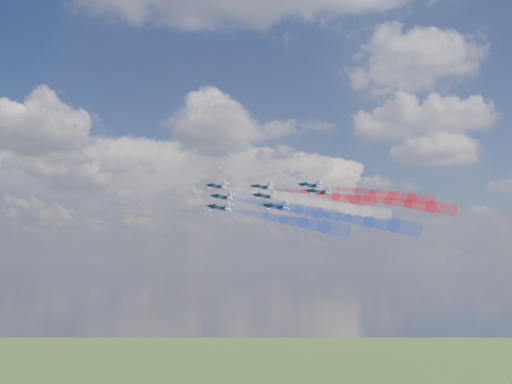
# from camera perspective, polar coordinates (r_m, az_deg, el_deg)

# --- Properties ---
(jet_lead) EXTENTS (13.29, 13.06, 6.65)m
(jet_lead) POSITION_cam_1_polar(r_m,az_deg,el_deg) (183.53, -4.00, 0.58)
(jet_lead) COLOR black
(trail_lead) EXTENTS (32.19, 24.73, 11.08)m
(trail_lead) POSITION_cam_1_polar(r_m,az_deg,el_deg) (167.07, 1.33, -0.19)
(trail_lead) COLOR white
(jet_inner_left) EXTENTS (13.29, 13.06, 6.65)m
(jet_inner_left) POSITION_cam_1_polar(r_m,az_deg,el_deg) (168.16, -3.48, -0.51)
(jet_inner_left) COLOR black
(trail_inner_left) EXTENTS (32.19, 24.73, 11.08)m
(trail_inner_left) POSITION_cam_1_polar(r_m,az_deg,el_deg) (151.98, 2.45, -1.48)
(trail_inner_left) COLOR blue
(jet_inner_right) EXTENTS (13.29, 13.06, 6.65)m
(jet_inner_right) POSITION_cam_1_polar(r_m,az_deg,el_deg) (182.81, 0.60, 0.51)
(jet_inner_right) COLOR black
(trail_inner_right) EXTENTS (32.19, 24.73, 11.08)m
(trail_inner_right) POSITION_cam_1_polar(r_m,az_deg,el_deg) (167.78, 6.37, -0.27)
(trail_inner_right) COLOR red
(jet_outer_left) EXTENTS (13.29, 13.06, 6.65)m
(jet_outer_left) POSITION_cam_1_polar(r_m,az_deg,el_deg) (154.04, -3.74, -1.58)
(jet_outer_left) COLOR black
(trail_outer_left) EXTENTS (32.19, 24.73, 11.08)m
(trail_outer_left) POSITION_cam_1_polar(r_m,az_deg,el_deg) (137.92, 2.76, -2.77)
(trail_outer_left) COLOR blue
(jet_center_third) EXTENTS (13.29, 13.06, 6.65)m
(jet_center_third) POSITION_cam_1_polar(r_m,az_deg,el_deg) (167.47, 0.85, -0.41)
(jet_center_third) COLOR black
(trail_center_third) EXTENTS (32.19, 24.73, 11.08)m
(trail_center_third) POSITION_cam_1_polar(r_m,az_deg,el_deg) (152.64, 7.22, -1.36)
(trail_center_third) COLOR white
(jet_outer_right) EXTENTS (13.29, 13.06, 6.65)m
(jet_outer_right) POSITION_cam_1_polar(r_m,az_deg,el_deg) (181.47, 5.49, 0.68)
(jet_outer_right) COLOR black
(trail_outer_right) EXTENTS (32.19, 24.73, 11.08)m
(trail_outer_right) POSITION_cam_1_polar(r_m,az_deg,el_deg) (168.05, 11.68, -0.09)
(trail_outer_right) COLOR red
(jet_rear_left) EXTENTS (13.29, 13.06, 6.65)m
(jet_rear_left) POSITION_cam_1_polar(r_m,az_deg,el_deg) (152.26, 2.03, -1.49)
(jet_rear_left) COLOR black
(trail_rear_left) EXTENTS (32.19, 24.73, 11.08)m
(trail_rear_left) POSITION_cam_1_polar(r_m,az_deg,el_deg) (137.98, 9.22, -2.64)
(trail_rear_left) COLOR blue
(jet_rear_right) EXTENTS (13.29, 13.06, 6.65)m
(jet_rear_right) POSITION_cam_1_polar(r_m,az_deg,el_deg) (167.75, 6.31, 0.01)
(jet_rear_right) COLOR black
(trail_rear_right) EXTENTS (32.19, 24.73, 11.08)m
(trail_rear_right) POSITION_cam_1_polar(r_m,az_deg,el_deg) (154.74, 13.12, -0.88)
(trail_rear_right) COLOR red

